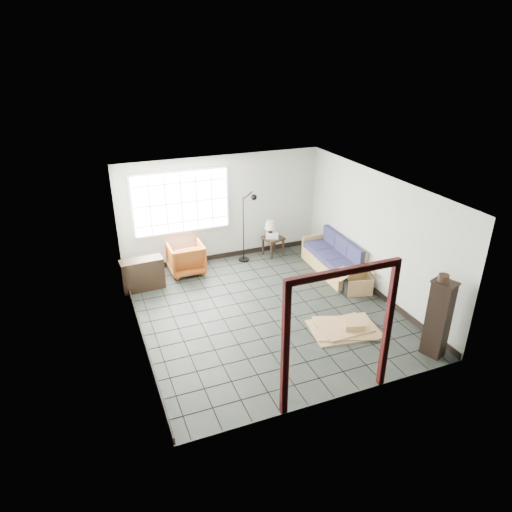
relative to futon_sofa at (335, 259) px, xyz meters
name	(u,v)px	position (x,y,z in m)	size (l,w,h in m)	color
ground	(265,310)	(-2.21, -1.03, -0.31)	(5.50, 5.50, 0.00)	black
room_shell	(266,233)	(-2.21, -1.00, 1.37)	(5.02, 5.52, 2.61)	#A8ACA5
window_panel	(181,202)	(-3.21, 1.67, 1.29)	(2.32, 0.08, 1.52)	silver
doorway_trim	(340,320)	(-2.21, -3.73, 1.07)	(1.80, 0.08, 2.20)	#340C0C
futon_sofa	(335,259)	(0.00, 0.00, 0.00)	(0.79, 1.93, 0.85)	#A9854C
armchair	(186,257)	(-3.28, 1.24, 0.10)	(0.79, 0.74, 0.81)	maroon
side_table	(273,240)	(-0.99, 1.37, 0.11)	(0.55, 0.55, 0.50)	black
table_lamp	(270,226)	(-1.06, 1.41, 0.50)	(0.30, 0.30, 0.44)	black
projector	(272,235)	(-1.03, 1.36, 0.25)	(0.38, 0.35, 0.11)	silver
floor_lamp	(249,224)	(-1.66, 1.36, 0.63)	(0.53, 0.34, 1.76)	black
console_shelf	(143,274)	(-4.36, 0.80, 0.05)	(0.93, 0.40, 0.71)	black
tall_shelf	(438,318)	(-0.06, -3.43, 0.42)	(0.41, 0.47, 1.42)	black
pot	(444,278)	(-0.10, -3.42, 1.18)	(0.22, 0.22, 0.13)	black
open_box	(357,284)	(-0.06, -1.05, -0.11)	(1.02, 0.67, 0.53)	#9E784C
cardboard_pile	(345,328)	(-1.08, -2.24, -0.26)	(1.39, 1.15, 0.18)	#9E784C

